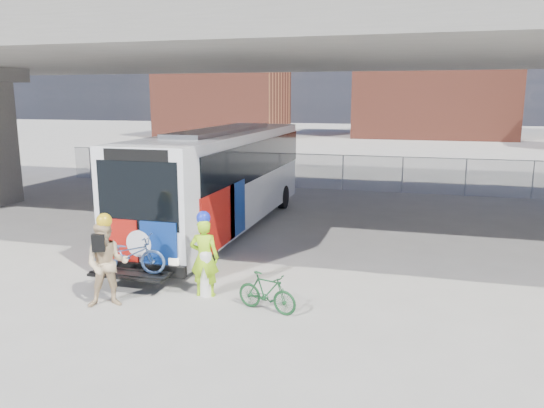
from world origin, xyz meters
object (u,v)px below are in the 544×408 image
at_px(cyclist_hivis, 204,255).
at_px(bike_parked, 267,292).
at_px(bollard, 206,271).
at_px(bus, 223,172).
at_px(cyclist_tan, 107,263).

distance_m(cyclist_hivis, bike_parked, 1.89).
distance_m(bollard, bike_parked, 1.78).
bearing_deg(bollard, cyclist_hivis, 180.00).
xyz_separation_m(bus, bollard, (1.93, -6.31, -1.48)).
bearing_deg(bus, cyclist_hivis, -73.24).
bearing_deg(cyclist_tan, cyclist_hivis, 6.70).
xyz_separation_m(bus, cyclist_hivis, (1.90, -6.31, -1.09)).
relative_size(bollard, cyclist_tan, 0.53).
relative_size(cyclist_hivis, cyclist_tan, 0.96).
xyz_separation_m(bus, bike_parked, (3.63, -6.85, -1.65)).
bearing_deg(bollard, bus, 107.01).
distance_m(bollard, cyclist_hivis, 0.39).
bearing_deg(bike_parked, bus, 43.36).
xyz_separation_m(bollard, cyclist_tan, (-1.92, -1.22, 0.41)).
relative_size(bus, cyclist_tan, 5.88).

